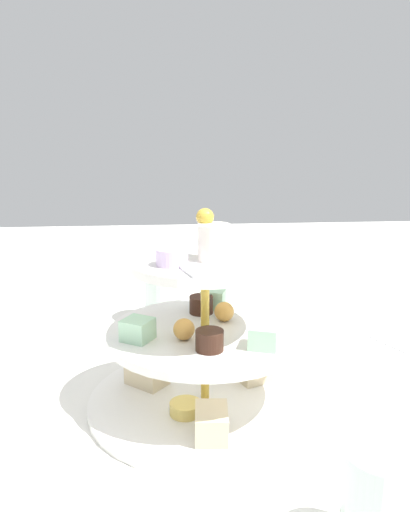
% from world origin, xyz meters
% --- Properties ---
extents(ground_plane, '(2.40, 2.40, 0.00)m').
position_xyz_m(ground_plane, '(0.00, 0.00, 0.00)').
color(ground_plane, silver).
extents(tiered_serving_stand, '(0.28, 0.28, 0.24)m').
position_xyz_m(tiered_serving_stand, '(0.00, -0.00, 0.07)').
color(tiered_serving_stand, white).
rests_on(tiered_serving_stand, ground_plane).
extents(water_glass_tall_right, '(0.07, 0.07, 0.12)m').
position_xyz_m(water_glass_tall_right, '(-0.29, -0.05, 0.06)').
color(water_glass_tall_right, silver).
rests_on(water_glass_tall_right, ground_plane).
extents(water_glass_mid_back, '(0.06, 0.06, 0.09)m').
position_xyz_m(water_glass_mid_back, '(0.23, 0.12, 0.04)').
color(water_glass_mid_back, silver).
rests_on(water_glass_mid_back, ground_plane).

